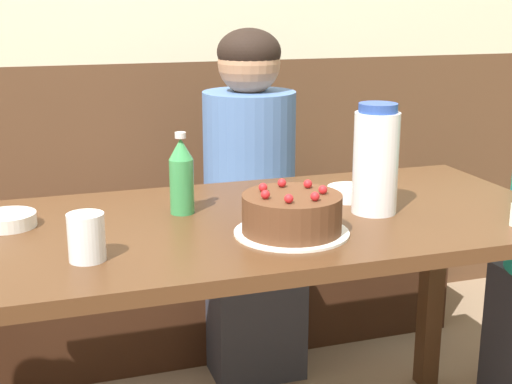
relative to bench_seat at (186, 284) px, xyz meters
name	(u,v)px	position (x,y,z in m)	size (l,w,h in m)	color
bench_seat	(186,284)	(0.00, 0.00, 0.00)	(1.96, 0.38, 0.47)	#381E11
dining_table	(257,256)	(0.00, -0.83, 0.40)	(1.49, 0.71, 0.73)	#4C2D19
birthday_cake	(292,214)	(0.04, -0.97, 0.55)	(0.26, 0.26, 0.11)	white
water_pitcher	(376,160)	(0.29, -0.87, 0.63)	(0.11, 0.11, 0.27)	white
soju_bottle	(181,175)	(-0.16, -0.74, 0.60)	(0.06, 0.06, 0.20)	#388E4C
bowl_soup_white	(348,193)	(0.28, -0.75, 0.52)	(0.11, 0.11, 0.04)	white
bowl_rice_small	(8,220)	(-0.57, -0.72, 0.52)	(0.13, 0.13, 0.03)	white
glass_water_tall	(86,237)	(-0.41, -1.00, 0.55)	(0.07, 0.07, 0.10)	silver
person_grey_tee	(249,216)	(0.18, -0.22, 0.31)	(0.30, 0.34, 1.16)	#33333D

